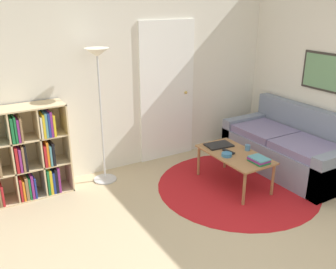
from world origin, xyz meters
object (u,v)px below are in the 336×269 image
couch (290,149)px  bookshelf (23,156)px  laptop (219,145)px  bowl (227,155)px  floor_lamp (98,75)px  cup (248,148)px  coffee_table (235,157)px

couch → bookshelf: bearing=162.5°
laptop → bowl: bowl is taller
floor_lamp → laptop: size_ratio=4.70×
bowl → cup: bearing=2.1°
floor_lamp → cup: floor_lamp is taller
couch → laptop: size_ratio=4.88×
bookshelf → cup: bookshelf is taller
couch → bowl: size_ratio=13.71×
floor_lamp → coffee_table: 1.95m
bookshelf → bowl: size_ratio=8.62×
coffee_table → bowl: 0.16m
couch → coffee_table: size_ratio=1.80×
couch → laptop: couch is taller
couch → cup: (-0.79, 0.01, 0.18)m
coffee_table → bowl: size_ratio=7.61×
bookshelf → couch: 3.49m
laptop → cup: 0.38m
coffee_table → cup: 0.22m
laptop → bowl: 0.34m
cup → bowl: bearing=-177.9°
bookshelf → floor_lamp: floor_lamp is taller
floor_lamp → bookshelf: bearing=175.6°
floor_lamp → couch: size_ratio=0.96×
bookshelf → couch: (3.32, -1.05, -0.25)m
coffee_table → bookshelf: bearing=156.0°
coffee_table → bowl: bowl is taller
couch → bowl: couch is taller
floor_lamp → laptop: 1.78m
bowl → cup: cup is taller
coffee_table → floor_lamp: bearing=144.9°
coffee_table → cup: size_ratio=13.59×
couch → bowl: 1.15m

